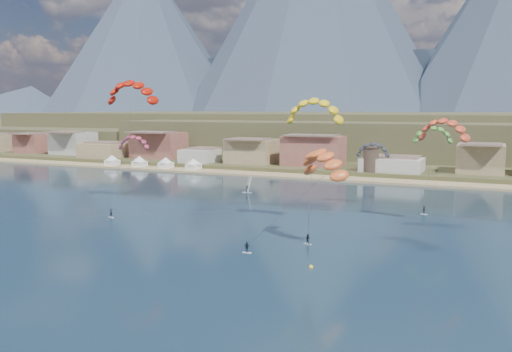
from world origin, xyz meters
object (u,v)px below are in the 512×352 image
at_px(watchtower, 371,159).
at_px(windsurfer, 248,187).
at_px(kitesurfer_red, 132,89).
at_px(kitesurfer_orange, 324,159).
at_px(kitesurfer_yellow, 315,107).
at_px(buoy, 311,267).
at_px(kitesurfer_green, 433,133).

xyz_separation_m(watchtower, windsurfer, (-24.10, -44.68, -4.88)).
xyz_separation_m(watchtower, kitesurfer_red, (-39.76, -74.03, 21.07)).
height_order(watchtower, windsurfer, watchtower).
bearing_deg(windsurfer, kitesurfer_orange, -52.61).
distance_m(watchtower, kitesurfer_red, 86.63).
bearing_deg(kitesurfer_yellow, buoy, -72.62).
distance_m(kitesurfer_yellow, kitesurfer_green, 38.84).
bearing_deg(kitesurfer_orange, kitesurfer_red, 161.64).
xyz_separation_m(kitesurfer_red, windsurfer, (15.66, 29.35, -25.95)).
relative_size(watchtower, kitesurfer_red, 0.28).
bearing_deg(kitesurfer_green, buoy, -100.05).
relative_size(kitesurfer_yellow, kitesurfer_green, 1.29).
height_order(watchtower, kitesurfer_red, kitesurfer_red).
xyz_separation_m(kitesurfer_orange, kitesurfer_green, (12.35, 45.96, 2.64)).
height_order(kitesurfer_green, windsurfer, kitesurfer_green).
height_order(kitesurfer_orange, buoy, kitesurfer_orange).
relative_size(kitesurfer_orange, windsurfer, 4.20).
xyz_separation_m(kitesurfer_orange, windsurfer, (-35.37, 46.29, -13.24)).
bearing_deg(kitesurfer_red, buoy, -28.90).
distance_m(windsurfer, buoy, 69.56).
bearing_deg(watchtower, kitesurfer_yellow, -85.89).
relative_size(kitesurfer_yellow, windsurfer, 5.70).
bearing_deg(kitesurfer_red, windsurfer, 61.91).
bearing_deg(buoy, windsurfer, 122.52).
height_order(kitesurfer_orange, windsurfer, kitesurfer_orange).
bearing_deg(kitesurfer_yellow, windsurfer, 130.97).
height_order(kitesurfer_red, buoy, kitesurfer_red).
xyz_separation_m(kitesurfer_yellow, windsurfer, (-29.77, 34.28, -21.68)).
height_order(kitesurfer_yellow, kitesurfer_green, kitesurfer_yellow).
height_order(windsurfer, buoy, windsurfer).
relative_size(watchtower, windsurfer, 1.84).
distance_m(watchtower, kitesurfer_yellow, 80.92).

